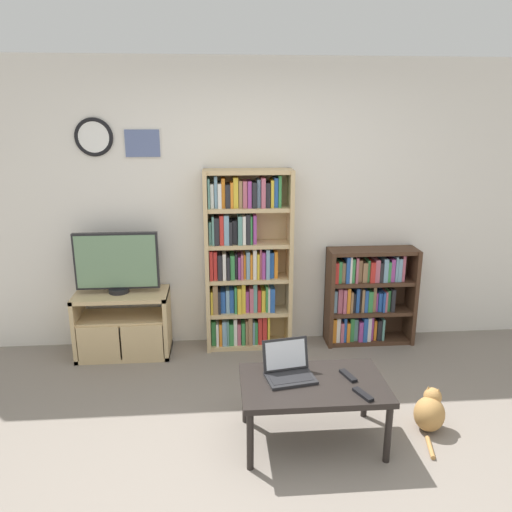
{
  "coord_description": "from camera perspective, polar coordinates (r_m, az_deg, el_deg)",
  "views": [
    {
      "loc": [
        -0.3,
        -2.42,
        2.12
      ],
      "look_at": [
        -0.02,
        1.13,
        1.1
      ],
      "focal_mm": 35.0,
      "sensor_mm": 36.0,
      "label": 1
    }
  ],
  "objects": [
    {
      "name": "cat",
      "position": [
        3.81,
        19.25,
        -16.45
      ],
      "size": [
        0.3,
        0.47,
        0.3
      ],
      "rotation": [
        0.0,
        0.0,
        -0.61
      ],
      "color": "#B78447",
      "rests_on": "ground_plane"
    },
    {
      "name": "ground_plane",
      "position": [
        3.23,
        2.05,
        -25.12
      ],
      "size": [
        18.0,
        18.0,
        0.0
      ],
      "primitive_type": "plane",
      "color": "gray"
    },
    {
      "name": "television",
      "position": [
        4.53,
        -15.63,
        -0.74
      ],
      "size": [
        0.73,
        0.18,
        0.55
      ],
      "color": "black",
      "rests_on": "tv_stand"
    },
    {
      "name": "laptop",
      "position": [
        3.39,
        3.72,
        -12.66
      ],
      "size": [
        0.35,
        0.31,
        0.23
      ],
      "rotation": [
        0.0,
        0.0,
        0.18
      ],
      "color": "#232326",
      "rests_on": "coffee_table"
    },
    {
      "name": "remote_near_laptop",
      "position": [
        3.45,
        10.48,
        -13.29
      ],
      "size": [
        0.09,
        0.17,
        0.02
      ],
      "rotation": [
        0.0,
        0.0,
        3.45
      ],
      "color": "black",
      "rests_on": "coffee_table"
    },
    {
      "name": "coffee_table",
      "position": [
        3.39,
        6.55,
        -14.79
      ],
      "size": [
        0.95,
        0.58,
        0.44
      ],
      "color": "black",
      "rests_on": "ground_plane"
    },
    {
      "name": "bookshelf_short",
      "position": [
        4.85,
        12.39,
        -4.44
      ],
      "size": [
        0.83,
        0.27,
        0.92
      ],
      "color": "#472D1E",
      "rests_on": "ground_plane"
    },
    {
      "name": "tv_stand",
      "position": [
        4.69,
        -14.94,
        -7.53
      ],
      "size": [
        0.82,
        0.41,
        0.59
      ],
      "color": "tan",
      "rests_on": "ground_plane"
    },
    {
      "name": "bookshelf_tall",
      "position": [
        4.54,
        -1.35,
        -0.73
      ],
      "size": [
        0.78,
        0.27,
        1.66
      ],
      "color": "tan",
      "rests_on": "ground_plane"
    },
    {
      "name": "remote_far_from_laptop",
      "position": [
        3.27,
        12.12,
        -15.2
      ],
      "size": [
        0.1,
        0.16,
        0.02
      ],
      "rotation": [
        0.0,
        0.0,
        0.4
      ],
      "color": "black",
      "rests_on": "coffee_table"
    },
    {
      "name": "wall_back",
      "position": [
        4.59,
        -0.88,
        5.69
      ],
      "size": [
        5.91,
        0.09,
        2.6
      ],
      "color": "silver",
      "rests_on": "ground_plane"
    }
  ]
}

